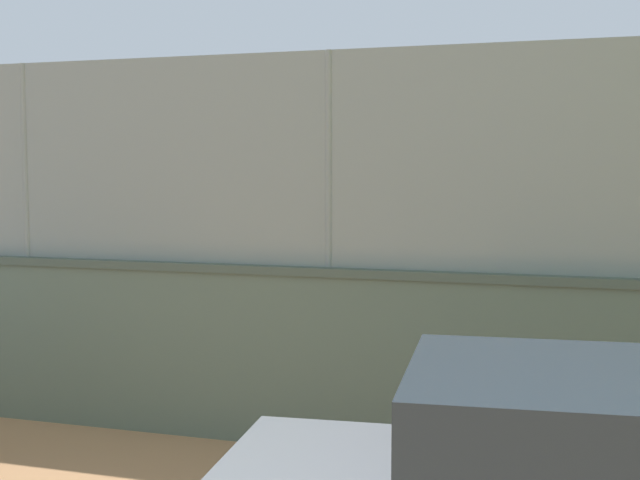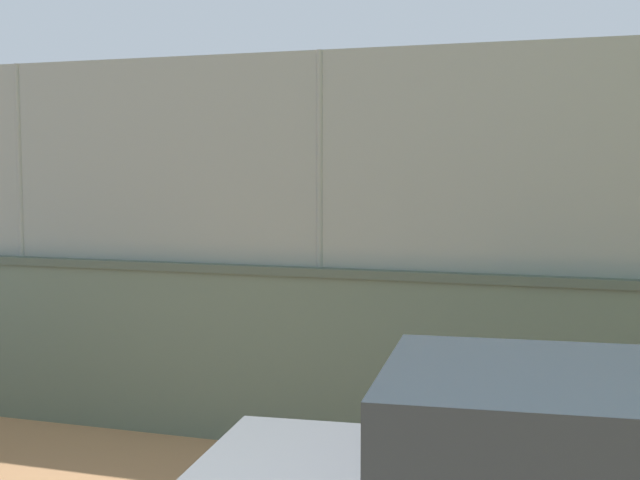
% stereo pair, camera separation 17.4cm
% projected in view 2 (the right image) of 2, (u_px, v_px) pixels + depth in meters
% --- Properties ---
extents(ground_plane, '(260.00, 260.00, 0.00)m').
position_uv_depth(ground_plane, '(423.00, 274.00, 21.39)').
color(ground_plane, tan).
extents(perimeter_wall, '(23.81, 0.74, 1.74)m').
position_uv_depth(perimeter_wall, '(164.00, 345.00, 8.46)').
color(perimeter_wall, slate).
rests_on(perimeter_wall, ground_plane).
extents(fence_panel_on_wall, '(23.39, 0.49, 2.03)m').
position_uv_depth(fence_panel_on_wall, '(161.00, 160.00, 8.30)').
color(fence_panel_on_wall, gray).
rests_on(fence_panel_on_wall, perimeter_wall).
extents(player_at_service_line, '(1.01, 0.83, 1.70)m').
position_uv_depth(player_at_service_line, '(299.00, 237.00, 20.61)').
color(player_at_service_line, '#591919').
rests_on(player_at_service_line, ground_plane).
extents(player_baseline_waiting, '(0.72, 0.95, 1.54)m').
position_uv_depth(player_baseline_waiting, '(453.00, 239.00, 21.21)').
color(player_baseline_waiting, black).
rests_on(player_baseline_waiting, ground_plane).
extents(sports_ball, '(0.20, 0.20, 0.20)m').
position_uv_depth(sports_ball, '(217.00, 280.00, 19.49)').
color(sports_ball, '#3399D8').
rests_on(sports_ball, ground_plane).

